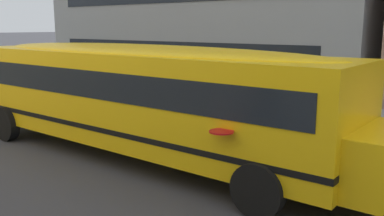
{
  "coord_description": "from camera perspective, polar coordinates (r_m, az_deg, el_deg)",
  "views": [
    {
      "loc": [
        11.37,
        -8.77,
        3.32
      ],
      "look_at": [
        5.01,
        -0.66,
        1.32
      ],
      "focal_mm": 39.73,
      "sensor_mm": 36.0,
      "label": 1
    }
  ],
  "objects": [
    {
      "name": "ground_plane",
      "position": [
        14.74,
        -13.88,
        -2.38
      ],
      "size": [
        400.0,
        400.0,
        0.0
      ],
      "primitive_type": "plane",
      "color": "#38383D"
    },
    {
      "name": "sidewalk_far",
      "position": [
        20.35,
        3.57,
        1.57
      ],
      "size": [
        120.0,
        3.0,
        0.01
      ],
      "primitive_type": "cube",
      "color": "gray",
      "rests_on": "ground_plane"
    },
    {
      "name": "parked_car_teal_by_entrance",
      "position": [
        28.01,
        -22.03,
        5.09
      ],
      "size": [
        3.93,
        1.93,
        1.64
      ],
      "rotation": [
        0.0,
        0.0,
        -0.02
      ],
      "color": "#195B66",
      "rests_on": "ground_plane"
    },
    {
      "name": "lane_centreline",
      "position": [
        14.74,
        -13.88,
        -2.37
      ],
      "size": [
        110.0,
        0.16,
        0.01
      ],
      "primitive_type": "cube",
      "color": "silver",
      "rests_on": "ground_plane"
    },
    {
      "name": "school_bus",
      "position": [
        10.58,
        -6.43,
        2.14
      ],
      "size": [
        12.87,
        3.04,
        2.88
      ],
      "rotation": [
        0.0,
        0.0,
        0.0
      ],
      "color": "yellow",
      "rests_on": "ground_plane"
    },
    {
      "name": "parked_car_black_end_of_row",
      "position": [
        21.91,
        -11.75,
        4.25
      ],
      "size": [
        3.98,
        2.05,
        1.64
      ],
      "rotation": [
        0.0,
        0.0,
        -0.05
      ],
      "color": "black",
      "rests_on": "ground_plane"
    }
  ]
}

